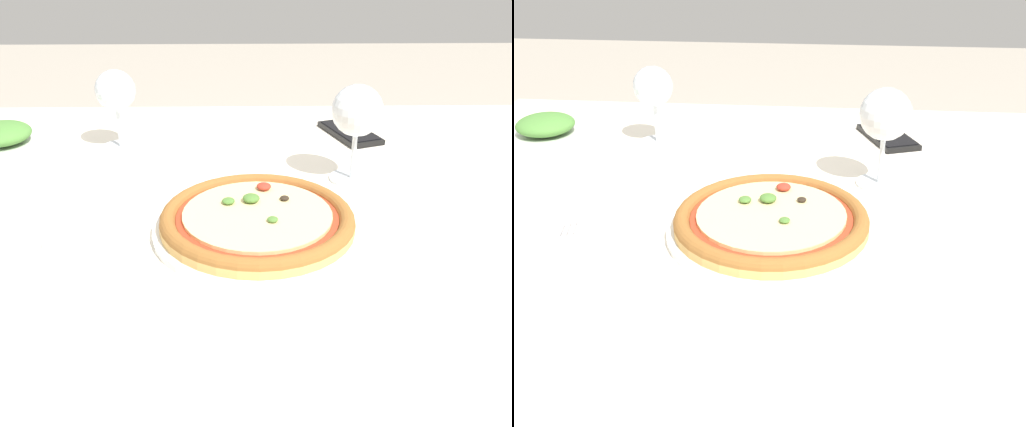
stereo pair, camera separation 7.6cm
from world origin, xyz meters
The scene contains 7 objects.
dining_table centered at (0.00, 0.00, 0.66)m, with size 1.30×1.15×0.73m.
pizza_plate centered at (0.00, 0.00, 0.75)m, with size 0.28×0.28×0.04m.
fork centered at (-0.26, -0.08, 0.74)m, with size 0.06×0.17×0.00m.
wine_glass_far_left centered at (-0.25, 0.32, 0.84)m, with size 0.07×0.07×0.15m.
wine_glass_far_right centered at (0.16, 0.17, 0.85)m, with size 0.08×0.08×0.16m.
cell_phone centered at (0.19, 0.38, 0.74)m, with size 0.12×0.16×0.01m.
side_plate centered at (-0.47, 0.32, 0.75)m, with size 0.19×0.19×0.05m.
Camera 2 is at (0.06, -0.67, 1.12)m, focal length 40.00 mm.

